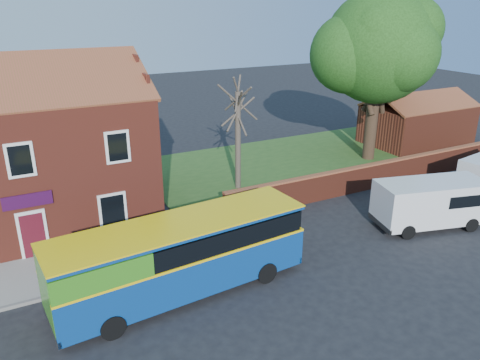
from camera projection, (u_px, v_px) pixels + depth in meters
ground at (257, 304)px, 17.64m from camera, size 120.00×120.00×0.00m
pavement at (42, 276)px, 19.37m from camera, size 18.00×3.50×0.12m
kerb at (47, 298)px, 17.91m from camera, size 18.00×0.15×0.14m
grass_strip at (325, 158)px, 34.01m from camera, size 26.00×12.00×0.04m
shop_building at (18, 160)px, 22.92m from camera, size 12.30×8.13×10.50m
boundary_wall at (385, 173)px, 28.76m from camera, size 22.00×0.38×1.60m
outbuilding at (417, 123)px, 37.33m from camera, size 8.20×5.06×4.17m
bus at (174, 256)px, 17.61m from camera, size 10.10×3.33×3.03m
van_near at (431, 202)px, 23.34m from camera, size 5.82×3.48×2.39m
large_tree at (378, 50)px, 31.52m from camera, size 9.53×7.54×11.62m
bare_tree at (238, 136)px, 27.47m from camera, size 2.42×2.88×6.45m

